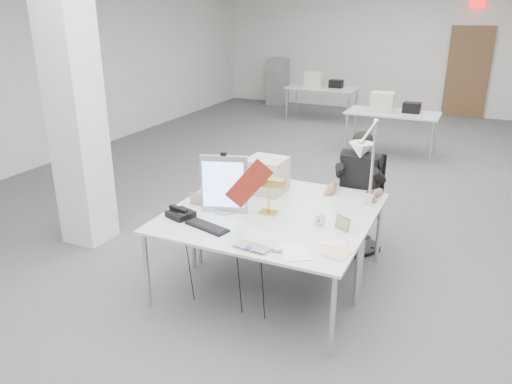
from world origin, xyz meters
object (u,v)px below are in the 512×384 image
monitor (224,184)px  laptop (248,249)px  bankers_lamp (269,195)px  architect_lamp (366,170)px  seated_person (360,173)px  desk_main (252,231)px  office_chair (359,201)px  beige_monitor (267,175)px  desk_phone (181,214)px

monitor → laptop: monitor is taller
bankers_lamp → architect_lamp: (0.78, 0.37, 0.24)m
bankers_lamp → architect_lamp: architect_lamp is taller
seated_person → architect_lamp: (0.20, -0.71, 0.27)m
monitor → bankers_lamp: 0.42m
desk_main → office_chair: 1.63m
bankers_lamp → beige_monitor: bearing=115.1°
seated_person → architect_lamp: bearing=-69.3°
monitor → beige_monitor: monitor is taller
monitor → laptop: size_ratio=1.74×
office_chair → monitor: bearing=-123.3°
office_chair → seated_person: (0.00, -0.05, 0.34)m
office_chair → architect_lamp: bearing=-70.3°
laptop → desk_phone: size_ratio=1.42×
desk_phone → desk_main: bearing=20.5°
laptop → architect_lamp: bearing=66.6°
office_chair → beige_monitor: bearing=-138.7°
desk_phone → architect_lamp: 1.71m
seated_person → monitor: (-0.97, -1.20, 0.12)m
seated_person → monitor: bearing=-124.4°
architect_lamp → bankers_lamp: bearing=-174.1°
seated_person → laptop: 1.88m
seated_person → monitor: 1.55m
desk_main → bankers_lamp: bearing=91.7°
desk_main → beige_monitor: 0.95m
beige_monitor → architect_lamp: architect_lamp is taller
monitor → office_chair: bearing=34.6°
desk_main → seated_person: 1.58m
bankers_lamp → beige_monitor: 0.57m
monitor → seated_person: bearing=33.5°
seated_person → bankers_lamp: bearing=-113.7°
monitor → desk_phone: bearing=-153.7°
laptop → architect_lamp: architect_lamp is taller
monitor → beige_monitor: (0.15, 0.63, -0.09)m
desk_main → monitor: bearing=146.7°
desk_main → bankers_lamp: 0.43m
office_chair → beige_monitor: (-0.83, -0.61, 0.37)m
seated_person → office_chair: bearing=94.6°
bankers_lamp → desk_phone: bankers_lamp is taller
seated_person → beige_monitor: (-0.83, -0.56, 0.03)m
bankers_lamp → monitor: bearing=-163.1°
desk_main → seated_person: size_ratio=2.10×
desk_phone → office_chair: bearing=69.2°
office_chair → monitor: monitor is taller
beige_monitor → laptop: bearing=-70.9°
monitor → desk_phone: monitor is taller
laptop → bankers_lamp: bearing=107.3°
office_chair → desk_phone: 2.00m
desk_phone → beige_monitor: beige_monitor is taller
office_chair → monitor: (-0.97, -1.25, 0.46)m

